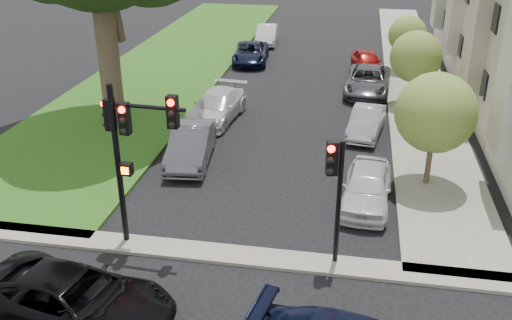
% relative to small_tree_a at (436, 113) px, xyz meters
% --- Properties ---
extents(ground, '(140.00, 140.00, 0.00)m').
position_rel_small_tree_a_xyz_m(ground, '(-6.20, -8.11, -3.01)').
color(ground, black).
rests_on(ground, ground).
extents(grass_strip, '(8.00, 44.00, 0.12)m').
position_rel_small_tree_a_xyz_m(grass_strip, '(-15.20, 15.89, -2.95)').
color(grass_strip, '#294F1A').
rests_on(grass_strip, ground).
extents(sidewalk_right, '(3.50, 44.00, 0.12)m').
position_rel_small_tree_a_xyz_m(sidewalk_right, '(0.55, 15.89, -2.95)').
color(sidewalk_right, slate).
rests_on(sidewalk_right, ground).
extents(sidewalk_cross, '(60.00, 1.00, 0.12)m').
position_rel_small_tree_a_xyz_m(sidewalk_cross, '(-6.20, -6.11, -2.95)').
color(sidewalk_cross, slate).
rests_on(sidewalk_cross, ground).
extents(small_tree_a, '(3.02, 3.02, 4.53)m').
position_rel_small_tree_a_xyz_m(small_tree_a, '(0.00, 0.00, 0.00)').
color(small_tree_a, '#352A20').
rests_on(small_tree_a, ground).
extents(small_tree_b, '(2.70, 2.70, 4.05)m').
position_rel_small_tree_a_xyz_m(small_tree_b, '(0.00, 9.40, -0.31)').
color(small_tree_b, '#352A20').
rests_on(small_tree_b, ground).
extents(small_tree_c, '(2.39, 2.39, 3.59)m').
position_rel_small_tree_a_xyz_m(small_tree_c, '(0.00, 16.00, -0.62)').
color(small_tree_c, '#352A20').
rests_on(small_tree_c, ground).
extents(traffic_signal_main, '(2.63, 0.68, 5.38)m').
position_rel_small_tree_a_xyz_m(traffic_signal_main, '(-9.58, -5.88, 0.70)').
color(traffic_signal_main, black).
rests_on(traffic_signal_main, ground).
extents(traffic_signal_secondary, '(0.55, 0.44, 4.11)m').
position_rel_small_tree_a_xyz_m(traffic_signal_secondary, '(-3.37, -5.92, -0.14)').
color(traffic_signal_secondary, black).
rests_on(traffic_signal_secondary, ground).
extents(car_cross_near, '(5.80, 3.40, 1.52)m').
position_rel_small_tree_a_xyz_m(car_cross_near, '(-9.83, -9.83, -2.25)').
color(car_cross_near, black).
rests_on(car_cross_near, ground).
extents(car_parked_0, '(2.03, 4.36, 1.44)m').
position_rel_small_tree_a_xyz_m(car_parked_0, '(-2.31, -1.96, -2.29)').
color(car_parked_0, silver).
rests_on(car_parked_0, ground).
extents(car_parked_1, '(1.92, 4.07, 1.29)m').
position_rel_small_tree_a_xyz_m(car_parked_1, '(-2.36, 4.85, -2.37)').
color(car_parked_1, '#999BA0').
rests_on(car_parked_1, ground).
extents(car_parked_2, '(2.74, 5.39, 1.46)m').
position_rel_small_tree_a_xyz_m(car_parked_2, '(-2.31, 11.23, -2.28)').
color(car_parked_2, '#3F4247').
rests_on(car_parked_2, ground).
extents(car_parked_3, '(2.36, 4.25, 1.37)m').
position_rel_small_tree_a_xyz_m(car_parked_3, '(-2.36, 15.54, -2.33)').
color(car_parked_3, maroon).
rests_on(car_parked_3, ground).
extents(car_parked_5, '(2.14, 4.76, 1.52)m').
position_rel_small_tree_a_xyz_m(car_parked_5, '(-9.64, 0.52, -2.25)').
color(car_parked_5, '#3F4247').
rests_on(car_parked_5, ground).
extents(car_parked_6, '(2.56, 5.19, 1.45)m').
position_rel_small_tree_a_xyz_m(car_parked_6, '(-9.76, 5.50, -2.28)').
color(car_parked_6, silver).
rests_on(car_parked_6, ground).
extents(car_parked_8, '(2.67, 4.97, 1.33)m').
position_rel_small_tree_a_xyz_m(car_parked_8, '(-10.09, 16.49, -2.35)').
color(car_parked_8, black).
rests_on(car_parked_8, ground).
extents(car_parked_9, '(1.84, 4.32, 1.39)m').
position_rel_small_tree_a_xyz_m(car_parked_9, '(-9.91, 22.06, -2.32)').
color(car_parked_9, silver).
rests_on(car_parked_9, ground).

